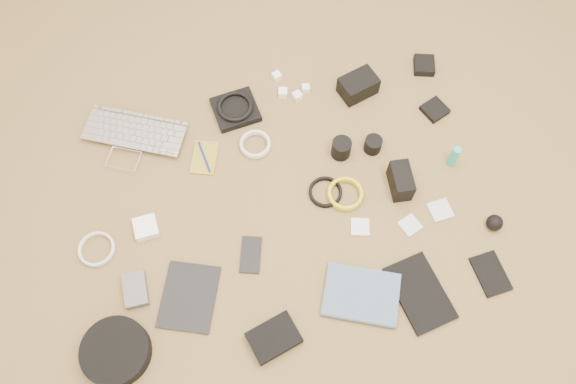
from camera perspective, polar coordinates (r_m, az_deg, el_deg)
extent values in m
cube|color=olive|center=(1.97, -0.07, -1.55)|extent=(4.00, 4.00, 0.04)
imported|color=#B9BABE|center=(2.12, -15.71, 4.65)|extent=(0.44, 0.39, 0.03)
cube|color=black|center=(2.13, -5.35, 8.33)|extent=(0.18, 0.17, 0.03)
torus|color=black|center=(2.11, -5.40, 8.66)|extent=(0.16, 0.16, 0.02)
cube|color=white|center=(2.21, -1.15, 11.67)|extent=(0.04, 0.04, 0.03)
cube|color=white|center=(2.16, -0.53, 10.04)|extent=(0.04, 0.04, 0.03)
cube|color=white|center=(2.18, 1.82, 10.48)|extent=(0.03, 0.03, 0.03)
cube|color=white|center=(2.16, 0.95, 9.72)|extent=(0.04, 0.04, 0.03)
cube|color=black|center=(2.17, 7.13, 10.67)|extent=(0.16, 0.13, 0.08)
cube|color=black|center=(2.30, 13.66, 12.41)|extent=(0.10, 0.10, 0.03)
cube|color=olive|center=(2.05, -8.48, 3.47)|extent=(0.12, 0.15, 0.01)
cylinder|color=#13179C|center=(2.05, -8.51, 3.57)|extent=(0.03, 0.13, 0.01)
torus|color=silver|center=(2.06, -3.34, 4.77)|extent=(0.14, 0.14, 0.01)
cylinder|color=black|center=(2.02, 5.43, 4.45)|extent=(0.08, 0.08, 0.08)
cylinder|color=black|center=(2.05, 8.63, 4.78)|extent=(0.07, 0.07, 0.06)
cube|color=black|center=(2.20, 14.68, 8.09)|extent=(0.11, 0.11, 0.02)
cube|color=white|center=(1.96, -14.22, -3.53)|extent=(0.08, 0.08, 0.03)
torus|color=silver|center=(1.99, -18.83, -5.56)|extent=(0.14, 0.14, 0.01)
torus|color=black|center=(1.97, 3.81, -0.07)|extent=(0.14, 0.14, 0.01)
torus|color=gold|center=(1.97, 5.82, -0.28)|extent=(0.13, 0.13, 0.01)
cube|color=black|center=(1.98, 11.38, 1.12)|extent=(0.07, 0.13, 0.09)
cylinder|color=#1CB6AA|center=(2.06, 16.49, 3.49)|extent=(0.04, 0.04, 0.10)
cube|color=#57575C|center=(1.90, -15.22, -9.58)|extent=(0.08, 0.11, 0.03)
cube|color=black|center=(1.87, -10.02, -10.43)|extent=(0.24, 0.27, 0.01)
cube|color=black|center=(1.89, -3.80, -6.38)|extent=(0.10, 0.14, 0.01)
cube|color=silver|center=(1.93, 7.34, -3.54)|extent=(0.08, 0.08, 0.01)
cube|color=silver|center=(1.96, 12.30, -3.32)|extent=(0.08, 0.08, 0.01)
cube|color=silver|center=(2.01, 15.21, -1.80)|extent=(0.08, 0.08, 0.01)
sphere|color=black|center=(2.02, 20.24, -2.94)|extent=(0.07, 0.07, 0.06)
cylinder|color=black|center=(1.86, -17.08, -15.23)|extent=(0.23, 0.23, 0.06)
cube|color=black|center=(1.80, -1.45, -14.59)|extent=(0.18, 0.15, 0.04)
imported|color=#485D7A|center=(1.83, 7.10, -13.00)|extent=(0.29, 0.26, 0.02)
cube|color=black|center=(1.89, 13.25, -9.95)|extent=(0.19, 0.26, 0.02)
cube|color=black|center=(1.98, 19.88, -7.82)|extent=(0.11, 0.15, 0.01)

